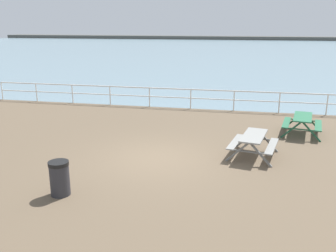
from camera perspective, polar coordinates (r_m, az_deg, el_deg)
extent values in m
cube|color=brown|center=(12.56, -1.86, -5.54)|extent=(30.00, 24.00, 0.20)
cube|color=gray|center=(64.32, 9.77, 11.61)|extent=(142.00, 90.00, 0.01)
cube|color=#4C4C47|center=(107.23, 10.89, 13.15)|extent=(142.00, 6.00, 1.80)
cube|color=white|center=(19.61, 3.60, 5.74)|extent=(23.00, 0.06, 0.06)
cube|color=white|center=(19.70, 3.57, 4.38)|extent=(23.00, 0.05, 0.05)
cylinder|color=white|center=(24.21, -24.54, 5.01)|extent=(0.07, 0.07, 1.05)
cylinder|color=white|center=(22.93, -19.89, 4.96)|extent=(0.07, 0.07, 1.05)
cylinder|color=white|center=(21.80, -14.72, 4.87)|extent=(0.07, 0.07, 1.05)
cylinder|color=white|center=(20.88, -9.05, 4.72)|extent=(0.07, 0.07, 1.05)
cylinder|color=white|center=(20.17, -2.92, 4.51)|extent=(0.07, 0.07, 1.05)
cylinder|color=white|center=(19.71, 3.57, 4.23)|extent=(0.07, 0.07, 1.05)
cylinder|color=white|center=(19.51, 10.28, 3.89)|extent=(0.07, 0.07, 1.05)
cylinder|color=white|center=(19.58, 17.02, 3.49)|extent=(0.07, 0.07, 1.05)
cylinder|color=white|center=(19.91, 23.63, 3.05)|extent=(0.07, 0.07, 1.05)
cube|color=#286B47|center=(15.99, 20.36, 1.35)|extent=(0.99, 1.89, 0.05)
cube|color=#286B47|center=(16.08, 18.06, 0.54)|extent=(0.56, 1.82, 0.04)
cube|color=#286B47|center=(16.06, 22.46, 0.09)|extent=(0.56, 1.82, 0.04)
cube|color=#1E5035|center=(16.84, 19.07, 0.86)|extent=(0.79, 0.21, 0.79)
cube|color=#1E5035|center=(16.83, 21.61, 0.60)|extent=(0.79, 0.21, 0.79)
cube|color=#1E5035|center=(16.82, 20.35, 0.87)|extent=(1.49, 0.31, 0.04)
cube|color=#1E5035|center=(15.34, 18.72, -0.54)|extent=(0.79, 0.21, 0.79)
cube|color=#1E5035|center=(15.33, 21.51, -0.82)|extent=(0.79, 0.21, 0.79)
cube|color=#1E5035|center=(15.32, 20.13, -0.52)|extent=(1.49, 0.31, 0.04)
cube|color=gray|center=(12.84, 13.28, -1.48)|extent=(1.02, 1.90, 0.05)
cube|color=gray|center=(13.03, 10.52, -2.44)|extent=(0.58, 1.82, 0.04)
cube|color=gray|center=(12.85, 15.92, -3.05)|extent=(0.58, 1.82, 0.04)
cube|color=slate|center=(13.74, 12.20, -1.90)|extent=(0.79, 0.22, 0.79)
cube|color=slate|center=(13.64, 15.30, -2.25)|extent=(0.79, 0.22, 0.79)
cube|color=slate|center=(13.67, 13.75, -1.89)|extent=(1.49, 0.33, 0.04)
cube|color=slate|center=(12.28, 10.83, -3.96)|extent=(0.79, 0.22, 0.79)
cube|color=slate|center=(12.17, 14.29, -4.37)|extent=(0.79, 0.22, 0.79)
cube|color=slate|center=(12.21, 12.56, -3.97)|extent=(1.49, 0.33, 0.04)
cylinder|color=#2D2D33|center=(10.27, -16.57, -8.10)|extent=(0.52, 0.52, 0.85)
cylinder|color=black|center=(10.09, -16.79, -5.63)|extent=(0.55, 0.55, 0.10)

